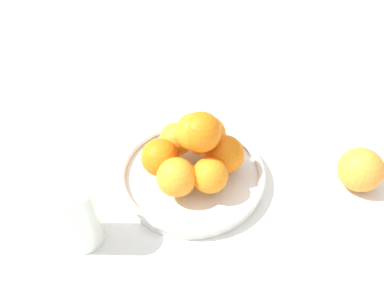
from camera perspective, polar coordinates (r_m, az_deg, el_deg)
ground_plane at (r=0.74m, az=-0.00°, el=-5.34°), size 4.00×4.00×0.00m
fruit_bowl at (r=0.73m, az=-0.00°, el=-4.56°), size 0.28×0.28×0.03m
orange_pile at (r=0.69m, az=0.38°, el=-0.70°), size 0.18×0.18×0.13m
stray_orange at (r=0.77m, az=24.27°, el=-3.58°), size 0.08×0.08×0.08m
drinking_glass at (r=0.63m, az=-16.90°, el=-10.41°), size 0.07×0.07×0.13m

